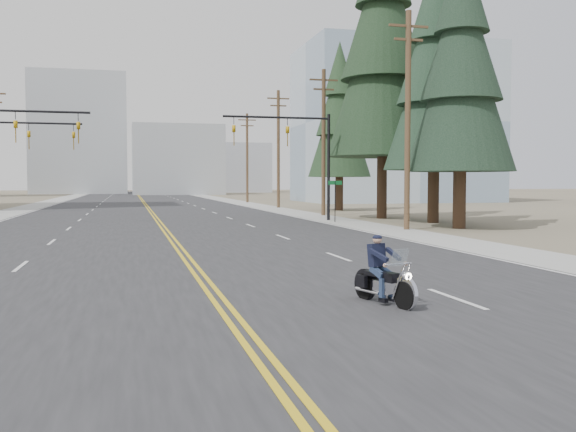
{
  "coord_description": "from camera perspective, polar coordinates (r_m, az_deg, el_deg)",
  "views": [
    {
      "loc": [
        -1.85,
        -8.44,
        2.55
      ],
      "look_at": [
        2.47,
        8.86,
        1.6
      ],
      "focal_mm": 40.0,
      "sensor_mm": 36.0,
      "label": 1
    }
  ],
  "objects": [
    {
      "name": "ground_plane",
      "position": [
        9.01,
        -1.65,
        -13.38
      ],
      "size": [
        400.0,
        400.0,
        0.0
      ],
      "primitive_type": "plane",
      "color": "#776D56",
      "rests_on": "ground"
    },
    {
      "name": "road",
      "position": [
        78.51,
        -12.65,
        1.11
      ],
      "size": [
        20.0,
        200.0,
        0.01
      ],
      "primitive_type": "cube",
      "color": "#303033",
      "rests_on": "ground"
    },
    {
      "name": "sidewalk_left",
      "position": [
        79.08,
        -21.01,
        1.0
      ],
      "size": [
        3.0,
        200.0,
        0.01
      ],
      "primitive_type": "cube",
      "color": "#A5A5A0",
      "rests_on": "ground"
    },
    {
      "name": "sidewalk_right",
      "position": [
        79.61,
        -4.34,
        1.2
      ],
      "size": [
        3.0,
        200.0,
        0.01
      ],
      "primitive_type": "cube",
      "color": "#A5A5A0",
      "rests_on": "ground"
    },
    {
      "name": "traffic_mast_left",
      "position": [
        41.14,
        -24.1,
        6.11
      ],
      "size": [
        7.1,
        0.26,
        7.0
      ],
      "color": "black",
      "rests_on": "ground"
    },
    {
      "name": "traffic_mast_right",
      "position": [
        41.93,
        0.98,
        6.31
      ],
      "size": [
        7.1,
        0.26,
        7.0
      ],
      "color": "black",
      "rests_on": "ground"
    },
    {
      "name": "traffic_mast_far",
      "position": [
        49.07,
        -22.85,
        5.52
      ],
      "size": [
        6.1,
        0.26,
        7.0
      ],
      "color": "black",
      "rests_on": "ground"
    },
    {
      "name": "street_sign",
      "position": [
        40.48,
        4.21,
        1.98
      ],
      "size": [
        0.9,
        0.06,
        2.62
      ],
      "color": "black",
      "rests_on": "ground"
    },
    {
      "name": "utility_pole_b",
      "position": [
        34.73,
        10.59,
        8.67
      ],
      "size": [
        2.2,
        0.3,
        11.5
      ],
      "color": "brown",
      "rests_on": "ground"
    },
    {
      "name": "utility_pole_c",
      "position": [
        48.71,
        3.18,
        6.78
      ],
      "size": [
        2.2,
        0.3,
        11.0
      ],
      "color": "brown",
      "rests_on": "ground"
    },
    {
      "name": "utility_pole_d",
      "position": [
        63.19,
        -0.86,
        6.16
      ],
      "size": [
        2.2,
        0.3,
        11.5
      ],
      "color": "brown",
      "rests_on": "ground"
    },
    {
      "name": "utility_pole_e",
      "position": [
        79.81,
        -3.65,
        5.32
      ],
      "size": [
        2.2,
        0.3,
        11.0
      ],
      "color": "brown",
      "rests_on": "ground"
    },
    {
      "name": "glass_building",
      "position": [
        85.76,
        9.39,
        7.99
      ],
      "size": [
        24.0,
        16.0,
        20.0
      ],
      "primitive_type": "cube",
      "color": "#9EB5CC",
      "rests_on": "ground"
    },
    {
      "name": "haze_bldg_b",
      "position": [
        133.88,
        -9.81,
        4.9
      ],
      "size": [
        18.0,
        14.0,
        14.0
      ],
      "primitive_type": "cube",
      "color": "#ADB2B7",
      "rests_on": "ground"
    },
    {
      "name": "haze_bldg_c",
      "position": [
        125.78,
        5.48,
        5.97
      ],
      "size": [
        16.0,
        12.0,
        18.0
      ],
      "primitive_type": "cube",
      "color": "#B7BCC6",
      "rests_on": "ground"
    },
    {
      "name": "haze_bldg_d",
      "position": [
        149.16,
        -18.0,
        6.91
      ],
      "size": [
        20.0,
        15.0,
        26.0
      ],
      "primitive_type": "cube",
      "color": "#ADB2B7",
      "rests_on": "ground"
    },
    {
      "name": "haze_bldg_e",
      "position": [
        160.74,
        -4.4,
        4.26
      ],
      "size": [
        14.0,
        14.0,
        12.0
      ],
      "primitive_type": "cube",
      "color": "#B7BCC6",
      "rests_on": "ground"
    },
    {
      "name": "motorcyclist",
      "position": [
        13.46,
        8.57,
        -4.79
      ],
      "size": [
        1.26,
        1.99,
        1.44
      ],
      "primitive_type": null,
      "rotation": [
        0.0,
        0.0,
        3.42
      ],
      "color": "black",
      "rests_on": "ground"
    },
    {
      "name": "conifer_near",
      "position": [
        36.88,
        15.15,
        12.96
      ],
      "size": [
        5.9,
        5.9,
        15.61
      ],
      "rotation": [
        0.0,
        0.0,
        0.22
      ],
      "color": "#382619",
      "rests_on": "ground"
    },
    {
      "name": "conifer_mid",
      "position": [
        41.54,
        12.92,
        12.58
      ],
      "size": [
        6.2,
        6.2,
        16.53
      ],
      "rotation": [
        0.0,
        0.0,
        -0.07
      ],
      "color": "#382619",
      "rests_on": "ground"
    },
    {
      "name": "conifer_tall",
      "position": [
        46.31,
        8.44,
        15.29
      ],
      "size": [
        7.77,
        7.77,
        21.58
      ],
      "rotation": [
        0.0,
        0.0,
        0.3
      ],
      "color": "#382619",
      "rests_on": "ground"
    },
    {
      "name": "conifer_far",
      "position": [
        57.94,
        4.61,
        9.05
      ],
      "size": [
        5.61,
        5.61,
        15.04
      ],
      "rotation": [
        0.0,
        0.0,
        0.17
      ],
      "color": "#382619",
      "rests_on": "ground"
    }
  ]
}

